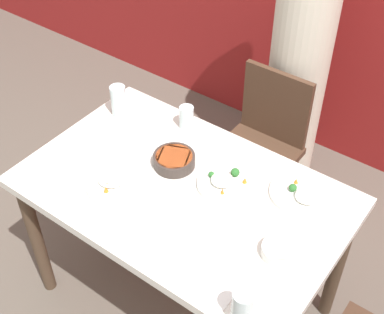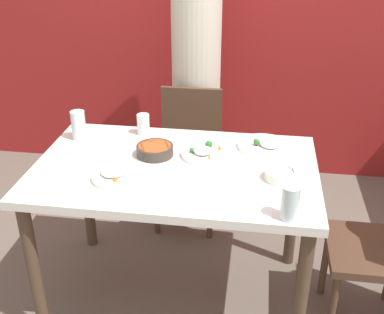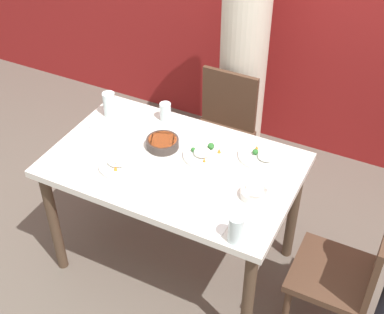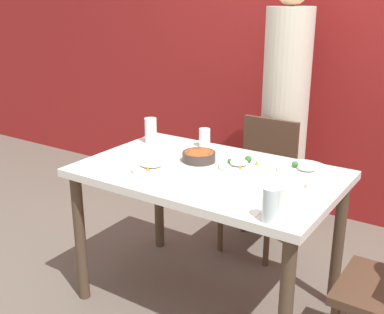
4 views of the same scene
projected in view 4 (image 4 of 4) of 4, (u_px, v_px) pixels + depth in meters
ground_plane at (207, 300)px, 2.67m from camera, size 10.00×10.00×0.00m
wall_back at (319, 33)px, 3.41m from camera, size 10.00×0.06×2.70m
dining_table at (208, 188)px, 2.45m from camera, size 1.30×0.82×0.77m
chair_adult_spot at (261, 179)px, 3.14m from camera, size 0.40×0.40×0.85m
person_adult at (284, 117)px, 3.29m from camera, size 0.32×0.32×1.75m
bowl_curry at (199, 156)px, 2.55m from camera, size 0.18×0.18×0.05m
plate_rice_adult at (154, 168)px, 2.42m from camera, size 0.23×0.23×0.04m
plate_rice_child at (303, 169)px, 2.41m from camera, size 0.26×0.26×0.05m
plate_noodles at (243, 166)px, 2.45m from camera, size 0.26×0.26×0.05m
bowl_rice_small at (293, 190)px, 2.12m from camera, size 0.14×0.14×0.04m
glass_water_tall at (271, 205)px, 1.86m from camera, size 0.07×0.07×0.14m
glass_water_short at (205, 138)px, 2.78m from camera, size 0.07×0.07×0.11m
glass_water_center at (151, 130)px, 2.85m from camera, size 0.07×0.07×0.15m
napkin_folded at (247, 207)px, 1.99m from camera, size 0.14×0.14×0.01m
fork_steel at (135, 150)px, 2.73m from camera, size 0.18×0.07×0.01m
spoon_steel at (162, 153)px, 2.67m from camera, size 0.18×0.04×0.01m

